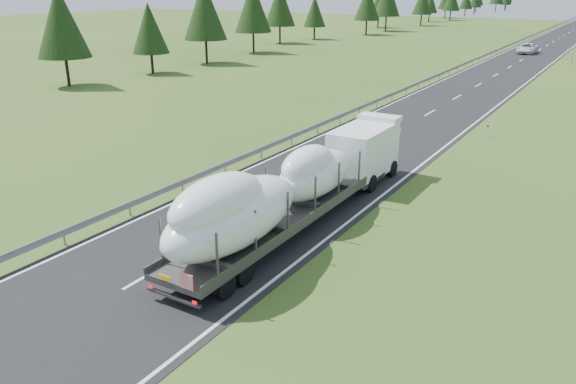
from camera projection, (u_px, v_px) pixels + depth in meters
The scene contains 7 objects.
ground at pixel (150, 274), 22.94m from camera, with size 400.00×400.00×0.00m, color #344F1A.
road_surface at pixel (541, 49), 103.00m from camera, with size 10.00×400.00×0.02m, color black.
guardrail at pixel (511, 44), 105.34m from camera, with size 0.10×400.00×0.76m.
highway_sign at pixel (573, 52), 82.85m from camera, with size 0.08×0.90×2.60m.
tree_line_left at pixel (386, 2), 144.92m from camera, with size 13.43×327.06×12.60m.
boat_truck at pixel (291, 186), 26.34m from camera, with size 3.03×19.61×4.27m.
distant_van at pixel (527, 48), 96.31m from camera, with size 2.80×6.08×1.69m, color silver.
Camera 1 is at (15.41, -14.43, 11.11)m, focal length 35.00 mm.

